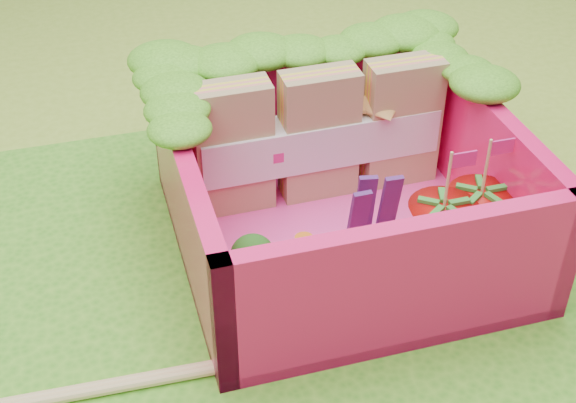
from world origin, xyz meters
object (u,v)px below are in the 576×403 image
(broccoli, at_px, (243,273))
(strawberry_right, at_px, (477,219))
(sandwich_stack, at_px, (320,135))
(strawberry_left, at_px, (440,233))
(bento_box, at_px, (343,187))

(broccoli, relative_size, strawberry_right, 0.62)
(sandwich_stack, distance_m, strawberry_left, 0.67)
(sandwich_stack, bearing_deg, strawberry_right, -48.72)
(sandwich_stack, relative_size, broccoli, 3.42)
(bento_box, distance_m, strawberry_right, 0.54)
(strawberry_right, bearing_deg, broccoli, -174.13)
(strawberry_left, relative_size, strawberry_right, 1.02)
(bento_box, xyz_separation_m, broccoli, (-0.49, -0.33, -0.05))
(strawberry_left, height_order, strawberry_right, strawberry_left)
(bento_box, bearing_deg, broccoli, -145.69)
(broccoli, xyz_separation_m, strawberry_right, (0.97, 0.10, -0.04))
(broccoli, height_order, strawberry_left, strawberry_left)
(bento_box, bearing_deg, sandwich_stack, 88.87)
(bento_box, relative_size, strawberry_left, 2.55)
(bento_box, bearing_deg, strawberry_left, -43.24)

